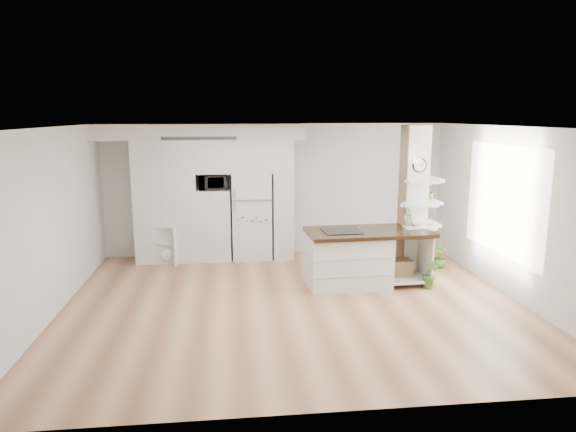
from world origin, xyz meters
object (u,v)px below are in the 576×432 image
object	(u,v)px
refrigerator	(252,215)
bookshelf	(164,246)
floor_plant_a	(430,274)
kitchen_island	(354,257)

from	to	relation	value
refrigerator	bookshelf	size ratio (longest dim) A/B	2.29
floor_plant_a	kitchen_island	bearing A→B (deg)	164.01
floor_plant_a	refrigerator	bearing A→B (deg)	142.01
bookshelf	floor_plant_a	world-z (taller)	bookshelf
refrigerator	floor_plant_a	size ratio (longest dim) A/B	3.51
refrigerator	kitchen_island	size ratio (longest dim) A/B	0.81
bookshelf	floor_plant_a	bearing A→B (deg)	-7.22
refrigerator	floor_plant_a	distance (m)	3.72
kitchen_island	bookshelf	size ratio (longest dim) A/B	2.81
kitchen_island	floor_plant_a	xyz separation A→B (m)	(1.23, -0.35, -0.24)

